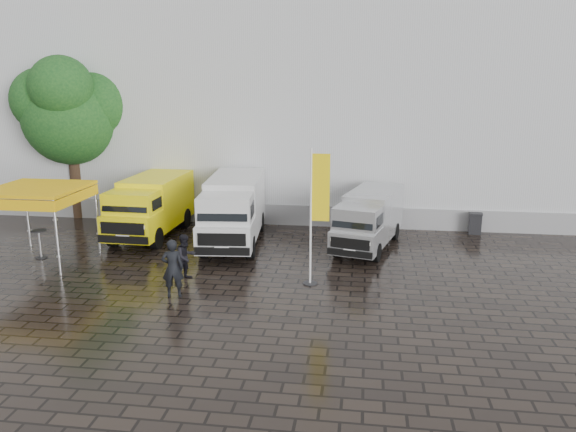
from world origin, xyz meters
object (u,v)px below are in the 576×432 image
(person_front, at_px, (173,268))
(person_tent, at_px, (186,257))
(cocktail_table, at_px, (40,244))
(canopy_tent, at_px, (37,192))
(van_silver, at_px, (369,221))
(van_yellow, at_px, (151,208))
(van_white, at_px, (234,212))
(wheelie_bin, at_px, (475,223))
(flagpole, at_px, (316,210))

(person_front, xyz_separation_m, person_tent, (-0.10, 1.65, -0.15))
(cocktail_table, height_order, person_front, person_front)
(canopy_tent, bearing_deg, cocktail_table, 138.27)
(van_silver, bearing_deg, van_yellow, -167.83)
(van_white, height_order, van_silver, van_white)
(van_yellow, distance_m, wheelie_bin, 14.89)
(cocktail_table, height_order, person_tent, person_tent)
(van_silver, bearing_deg, person_front, -119.93)
(van_white, height_order, person_tent, van_white)
(van_yellow, xyz_separation_m, cocktail_table, (-3.21, -3.70, -0.74))
(van_yellow, relative_size, van_white, 0.88)
(van_yellow, height_order, van_white, van_white)
(van_yellow, height_order, canopy_tent, canopy_tent)
(van_yellow, xyz_separation_m, wheelie_bin, (14.66, 2.45, -0.82))
(person_tent, bearing_deg, van_silver, -18.45)
(cocktail_table, relative_size, person_front, 0.59)
(flagpole, distance_m, person_front, 5.14)
(van_white, relative_size, van_silver, 1.20)
(flagpole, height_order, cocktail_table, flagpole)
(flagpole, height_order, person_tent, flagpole)
(canopy_tent, height_order, flagpole, flagpole)
(van_yellow, bearing_deg, cocktail_table, -129.36)
(van_yellow, bearing_deg, van_white, -6.52)
(flagpole, bearing_deg, cocktail_table, 172.85)
(cocktail_table, bearing_deg, van_silver, 14.09)
(van_silver, bearing_deg, cocktail_table, -151.16)
(person_tent, bearing_deg, van_yellow, 67.44)
(van_silver, distance_m, person_tent, 8.03)
(cocktail_table, relative_size, wheelie_bin, 1.18)
(van_silver, height_order, wheelie_bin, van_silver)
(van_white, xyz_separation_m, person_tent, (-0.67, -4.64, -0.58))
(van_yellow, bearing_deg, flagpole, -31.04)
(van_yellow, relative_size, wheelie_bin, 5.83)
(van_white, bearing_deg, canopy_tent, -159.78)
(van_yellow, height_order, cocktail_table, van_yellow)
(van_silver, relative_size, person_tent, 3.25)
(canopy_tent, height_order, person_front, canopy_tent)
(person_front, bearing_deg, flagpole, -170.45)
(person_front, distance_m, person_tent, 1.66)
(wheelie_bin, bearing_deg, cocktail_table, -152.66)
(cocktail_table, xyz_separation_m, person_tent, (6.52, -1.52, 0.26))
(van_yellow, bearing_deg, wheelie_bin, 11.12)
(person_tent, bearing_deg, flagpole, -53.48)
(van_white, height_order, canopy_tent, canopy_tent)
(wheelie_bin, bearing_deg, van_silver, -141.15)
(van_yellow, height_order, van_silver, van_yellow)
(cocktail_table, height_order, wheelie_bin, cocktail_table)
(van_yellow, relative_size, cocktail_table, 4.94)
(flagpole, relative_size, person_front, 2.44)
(person_front, bearing_deg, cocktail_table, -37.28)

